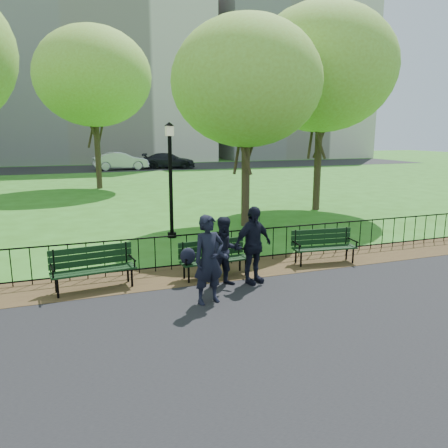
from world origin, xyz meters
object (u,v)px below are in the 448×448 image
object	(u,v)px
tree_mid_e	(322,69)
tree_far_c	(93,77)
park_bench_left_a	(93,263)
park_bench_right_a	(323,242)
person_right	(253,245)
tree_near_e	(247,82)
sedan_silver	(121,161)
park_bench_main	(204,255)
person_mid	(226,252)
lamppost	(171,176)
person_left	(209,260)
sedan_dark	(169,161)

from	to	relation	value
tree_mid_e	tree_far_c	bearing A→B (deg)	127.72
park_bench_left_a	tree_far_c	world-z (taller)	tree_far_c
park_bench_right_a	person_right	world-z (taller)	person_right
tree_near_e	sedan_silver	size ratio (longest dim) A/B	1.49
park_bench_main	person_mid	bearing A→B (deg)	-69.34
lamppost	person_right	size ratio (longest dim) A/B	2.09
park_bench_main	tree_near_e	xyz separation A→B (m)	(3.19, 5.17, 4.49)
tree_far_c	person_left	distance (m)	20.57
lamppost	sedan_dark	xyz separation A→B (m)	(6.15, 27.49, -1.29)
park_bench_left_a	sedan_dark	distance (m)	32.83
sedan_dark	tree_far_c	bearing A→B (deg)	167.45
tree_far_c	person_right	bearing A→B (deg)	-84.06
park_bench_right_a	tree_near_e	xyz separation A→B (m)	(-0.14, 5.00, 4.52)
tree_near_e	park_bench_main	bearing A→B (deg)	-121.65
park_bench_main	person_mid	distance (m)	0.76
park_bench_left_a	person_right	world-z (taller)	person_right
park_bench_right_a	person_mid	bearing A→B (deg)	-158.44
tree_mid_e	sedan_dark	size ratio (longest dim) A/B	1.75
park_bench_left_a	park_bench_right_a	size ratio (longest dim) A/B	1.06
tree_far_c	lamppost	bearing A→B (deg)	-84.89
park_bench_right_a	park_bench_main	bearing A→B (deg)	-170.81
tree_near_e	person_left	bearing A→B (deg)	-118.08
person_left	sedan_dark	xyz separation A→B (m)	(6.73, 33.25, -0.18)
person_right	lamppost	bearing A→B (deg)	80.96
tree_mid_e	person_mid	bearing A→B (deg)	-132.11
park_bench_main	person_left	bearing A→B (deg)	-107.01
person_right	sedan_dark	xyz separation A→B (m)	(5.43, 32.44, -0.17)
park_bench_left_a	park_bench_right_a	xyz separation A→B (m)	(5.82, 0.00, -0.03)
tree_mid_e	sedan_silver	size ratio (longest dim) A/B	1.76
tree_mid_e	sedan_dark	world-z (taller)	tree_mid_e
person_left	sedan_dark	size ratio (longest dim) A/B	0.36
lamppost	tree_mid_e	size ratio (longest dim) A/B	0.43
person_mid	park_bench_left_a	bearing A→B (deg)	159.01
sedan_silver	park_bench_right_a	bearing A→B (deg)	179.23
person_mid	sedan_dark	world-z (taller)	person_mid
person_left	sedan_dark	world-z (taller)	person_left
person_mid	tree_mid_e	bearing A→B (deg)	43.40
person_mid	person_right	size ratio (longest dim) A/B	0.89
tree_mid_e	park_bench_right_a	bearing A→B (deg)	-120.26
tree_mid_e	person_left	distance (m)	12.81
lamppost	park_bench_left_a	bearing A→B (deg)	-123.42
sedan_dark	tree_mid_e	bearing A→B (deg)	-161.16
lamppost	sedan_silver	world-z (taller)	lamppost
park_bench_main	sedan_silver	size ratio (longest dim) A/B	0.35
sedan_dark	person_left	bearing A→B (deg)	-175.20
park_bench_main	person_right	size ratio (longest dim) A/B	0.98
park_bench_left_a	tree_mid_e	world-z (taller)	tree_mid_e
park_bench_right_a	sedan_dark	bearing A→B (deg)	90.78
lamppost	person_right	bearing A→B (deg)	-81.73
park_bench_right_a	tree_far_c	distance (m)	19.59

